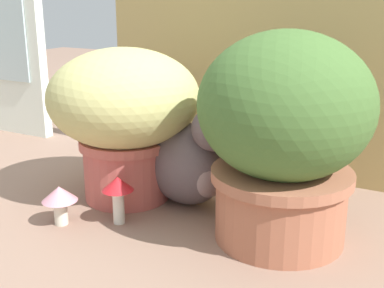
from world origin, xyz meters
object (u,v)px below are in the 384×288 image
grass_planter (124,111)px  mushroom_ornament_pink (60,197)px  cat (189,160)px  mushroom_ornament_red (118,189)px  leafy_planter (284,132)px

grass_planter → mushroom_ornament_pink: size_ratio=4.17×
cat → mushroom_ornament_red: 0.21m
mushroom_ornament_pink → mushroom_ornament_red: (0.12, 0.07, 0.02)m
cat → mushroom_ornament_pink: bearing=-129.6°
mushroom_ornament_pink → mushroom_ornament_red: bearing=30.6°
leafy_planter → mushroom_ornament_pink: size_ratio=4.82×
leafy_planter → mushroom_ornament_red: (-0.37, -0.11, -0.17)m
cat → mushroom_ornament_red: bearing=-116.4°
grass_planter → mushroom_ornament_red: grass_planter is taller
grass_planter → mushroom_ornament_pink: bearing=-100.9°
grass_planter → mushroom_ornament_red: (0.08, -0.15, -0.15)m
grass_planter → mushroom_ornament_pink: 0.28m
mushroom_ornament_pink → cat: bearing=50.4°
grass_planter → mushroom_ornament_red: bearing=-61.9°
leafy_planter → cat: bearing=164.6°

